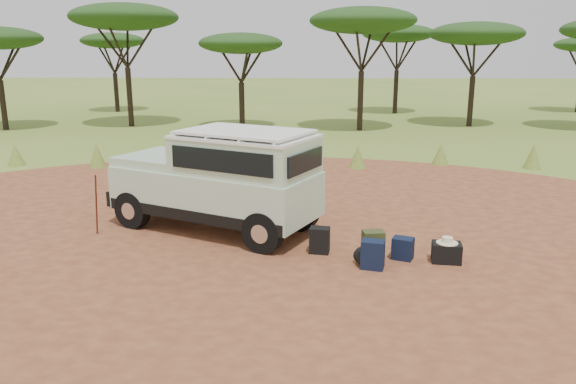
{
  "coord_description": "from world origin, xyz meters",
  "views": [
    {
      "loc": [
        1.08,
        -10.6,
        4.0
      ],
      "look_at": [
        0.79,
        1.11,
        1.0
      ],
      "focal_mm": 35.0,
      "sensor_mm": 36.0,
      "label": 1
    }
  ],
  "objects_px": {
    "backpack_black": "(320,240)",
    "hard_case": "(446,253)",
    "backpack_olive": "(373,245)",
    "walking_staff": "(96,205)",
    "duffel_navy": "(403,249)",
    "backpack_navy": "(373,255)",
    "safari_vehicle": "(221,182)"
  },
  "relations": [
    {
      "from": "backpack_black",
      "to": "backpack_olive",
      "type": "height_order",
      "value": "backpack_olive"
    },
    {
      "from": "backpack_black",
      "to": "backpack_navy",
      "type": "height_order",
      "value": "backpack_navy"
    },
    {
      "from": "walking_staff",
      "to": "backpack_navy",
      "type": "relative_size",
      "value": 2.7
    },
    {
      "from": "backpack_olive",
      "to": "backpack_navy",
      "type": "bearing_deg",
      "value": -104.42
    },
    {
      "from": "walking_staff",
      "to": "safari_vehicle",
      "type": "bearing_deg",
      "value": -17.95
    },
    {
      "from": "walking_staff",
      "to": "hard_case",
      "type": "bearing_deg",
      "value": -40.25
    },
    {
      "from": "backpack_navy",
      "to": "hard_case",
      "type": "distance_m",
      "value": 1.51
    },
    {
      "from": "backpack_navy",
      "to": "walking_staff",
      "type": "bearing_deg",
      "value": 178.76
    },
    {
      "from": "backpack_navy",
      "to": "safari_vehicle",
      "type": "bearing_deg",
      "value": 159.56
    },
    {
      "from": "backpack_olive",
      "to": "walking_staff",
      "type": "bearing_deg",
      "value": 161.48
    },
    {
      "from": "walking_staff",
      "to": "hard_case",
      "type": "relative_size",
      "value": 2.72
    },
    {
      "from": "backpack_olive",
      "to": "duffel_navy",
      "type": "xyz_separation_m",
      "value": [
        0.58,
        -0.01,
        -0.07
      ]
    },
    {
      "from": "backpack_olive",
      "to": "duffel_navy",
      "type": "relative_size",
      "value": 1.3
    },
    {
      "from": "backpack_black",
      "to": "hard_case",
      "type": "height_order",
      "value": "backpack_black"
    },
    {
      "from": "hard_case",
      "to": "backpack_black",
      "type": "bearing_deg",
      "value": 177.62
    },
    {
      "from": "walking_staff",
      "to": "hard_case",
      "type": "distance_m",
      "value": 7.38
    },
    {
      "from": "backpack_black",
      "to": "backpack_olive",
      "type": "bearing_deg",
      "value": -6.96
    },
    {
      "from": "safari_vehicle",
      "to": "backpack_olive",
      "type": "height_order",
      "value": "safari_vehicle"
    },
    {
      "from": "hard_case",
      "to": "backpack_navy",
      "type": "bearing_deg",
      "value": -158.1
    },
    {
      "from": "backpack_black",
      "to": "hard_case",
      "type": "bearing_deg",
      "value": -1.35
    },
    {
      "from": "backpack_navy",
      "to": "hard_case",
      "type": "relative_size",
      "value": 1.01
    },
    {
      "from": "safari_vehicle",
      "to": "hard_case",
      "type": "relative_size",
      "value": 9.26
    },
    {
      "from": "backpack_black",
      "to": "hard_case",
      "type": "relative_size",
      "value": 0.98
    },
    {
      "from": "safari_vehicle",
      "to": "walking_staff",
      "type": "xyz_separation_m",
      "value": [
        -2.63,
        -0.55,
        -0.4
      ]
    },
    {
      "from": "backpack_black",
      "to": "walking_staff",
      "type": "bearing_deg",
      "value": 178.51
    },
    {
      "from": "backpack_black",
      "to": "backpack_navy",
      "type": "relative_size",
      "value": 0.97
    },
    {
      "from": "walking_staff",
      "to": "backpack_olive",
      "type": "distance_m",
      "value": 5.98
    },
    {
      "from": "backpack_olive",
      "to": "hard_case",
      "type": "xyz_separation_m",
      "value": [
        1.39,
        -0.15,
        -0.09
      ]
    },
    {
      "from": "safari_vehicle",
      "to": "hard_case",
      "type": "xyz_separation_m",
      "value": [
        4.6,
        -1.89,
        -0.93
      ]
    },
    {
      "from": "backpack_olive",
      "to": "hard_case",
      "type": "relative_size",
      "value": 1.04
    },
    {
      "from": "walking_staff",
      "to": "backpack_black",
      "type": "xyz_separation_m",
      "value": [
        4.81,
        -0.89,
        -0.45
      ]
    },
    {
      "from": "backpack_navy",
      "to": "duffel_navy",
      "type": "distance_m",
      "value": 0.82
    }
  ]
}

